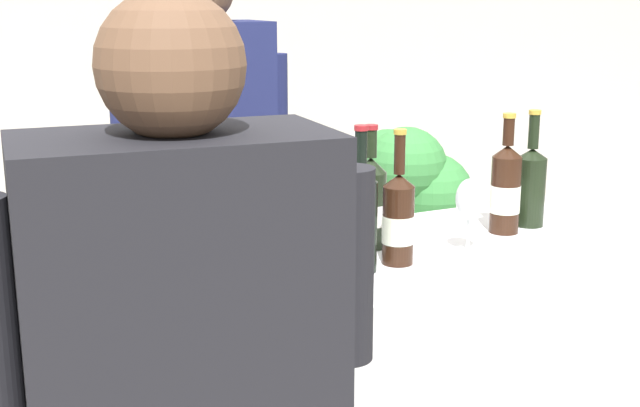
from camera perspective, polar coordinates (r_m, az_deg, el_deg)
wall_back at (r=4.45m, az=-14.56°, el=10.50°), size 8.00×0.10×2.80m
wine_bottle_0 at (r=2.15m, az=3.41°, el=0.05°), size 0.08×0.08×0.32m
wine_bottle_1 at (r=2.43m, az=14.03°, el=1.30°), size 0.08×0.08×0.33m
wine_bottle_2 at (r=1.96m, az=2.73°, el=-0.97°), size 0.08×0.08×0.35m
wine_bottle_3 at (r=1.96m, az=-7.28°, el=-1.38°), size 0.08×0.08×0.33m
wine_bottle_4 at (r=1.77m, az=-6.11°, el=-2.66°), size 0.07×0.07×0.36m
wine_bottle_5 at (r=2.07m, az=-2.27°, el=-0.40°), size 0.07×0.07×0.32m
wine_bottle_6 at (r=2.34m, az=12.42°, el=0.95°), size 0.08×0.08×0.33m
wine_bottle_7 at (r=2.03m, az=5.30°, el=-1.01°), size 0.08×0.08×0.33m
wine_glass at (r=2.14m, az=10.05°, el=0.08°), size 0.07×0.07×0.19m
ice_bucket at (r=1.88m, az=-15.46°, el=-2.82°), size 0.20×0.20×0.21m
person_server at (r=2.69m, az=-7.65°, el=-2.73°), size 0.56×0.24×1.76m
potted_shrub at (r=3.53m, az=5.93°, el=-1.60°), size 0.48×0.56×1.12m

